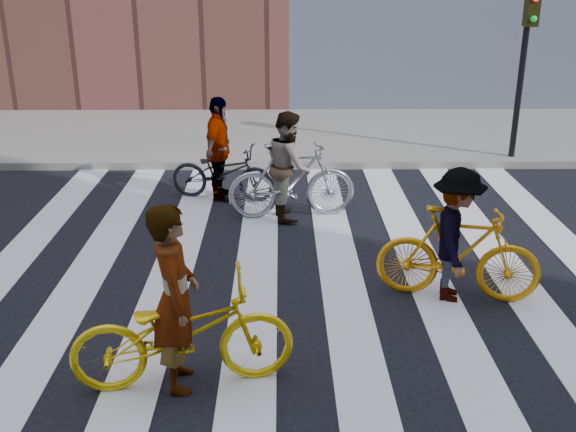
{
  "coord_description": "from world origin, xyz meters",
  "views": [
    {
      "loc": [
        -0.23,
        -7.58,
        3.79
      ],
      "look_at": [
        -0.14,
        0.3,
        0.81
      ],
      "focal_mm": 42.0,
      "sensor_mm": 36.0,
      "label": 1
    }
  ],
  "objects_px": {
    "bike_yellow_right": "(458,254)",
    "rider_right": "(456,235)",
    "traffic_signal": "(526,48)",
    "rider_left": "(175,298)",
    "bike_dark_rear": "(222,173)",
    "rider_rear": "(219,149)",
    "bike_yellow_left": "(183,333)",
    "rider_mid": "(289,166)",
    "bike_silver_mid": "(292,181)"
  },
  "relations": [
    {
      "from": "bike_silver_mid",
      "to": "rider_left",
      "type": "bearing_deg",
      "value": 158.64
    },
    {
      "from": "bike_yellow_right",
      "to": "rider_left",
      "type": "distance_m",
      "value": 3.53
    },
    {
      "from": "rider_right",
      "to": "traffic_signal",
      "type": "bearing_deg",
      "value": -11.86
    },
    {
      "from": "bike_yellow_left",
      "to": "rider_right",
      "type": "distance_m",
      "value": 3.44
    },
    {
      "from": "bike_silver_mid",
      "to": "rider_right",
      "type": "height_order",
      "value": "rider_right"
    },
    {
      "from": "bike_yellow_right",
      "to": "rider_left",
      "type": "xyz_separation_m",
      "value": [
        -3.06,
        -1.73,
        0.34
      ]
    },
    {
      "from": "rider_right",
      "to": "rider_rear",
      "type": "relative_size",
      "value": 0.92
    },
    {
      "from": "bike_silver_mid",
      "to": "rider_left",
      "type": "distance_m",
      "value": 4.66
    },
    {
      "from": "rider_rear",
      "to": "rider_mid",
      "type": "bearing_deg",
      "value": -114.63
    },
    {
      "from": "traffic_signal",
      "to": "rider_mid",
      "type": "relative_size",
      "value": 1.96
    },
    {
      "from": "traffic_signal",
      "to": "bike_yellow_left",
      "type": "height_order",
      "value": "traffic_signal"
    },
    {
      "from": "rider_left",
      "to": "rider_mid",
      "type": "distance_m",
      "value": 4.63
    },
    {
      "from": "rider_mid",
      "to": "bike_silver_mid",
      "type": "bearing_deg",
      "value": -97.08
    },
    {
      "from": "rider_left",
      "to": "rider_right",
      "type": "height_order",
      "value": "rider_left"
    },
    {
      "from": "bike_yellow_left",
      "to": "rider_mid",
      "type": "relative_size",
      "value": 1.23
    },
    {
      "from": "rider_right",
      "to": "rider_rear",
      "type": "bearing_deg",
      "value": 52.7
    },
    {
      "from": "rider_left",
      "to": "bike_dark_rear",
      "type": "bearing_deg",
      "value": -8.62
    },
    {
      "from": "rider_left",
      "to": "rider_rear",
      "type": "bearing_deg",
      "value": -8.09
    },
    {
      "from": "rider_right",
      "to": "rider_rear",
      "type": "xyz_separation_m",
      "value": [
        -3.07,
        3.65,
        0.07
      ]
    },
    {
      "from": "traffic_signal",
      "to": "rider_left",
      "type": "height_order",
      "value": "traffic_signal"
    },
    {
      "from": "rider_left",
      "to": "bike_silver_mid",
      "type": "bearing_deg",
      "value": -23.02
    },
    {
      "from": "bike_yellow_right",
      "to": "rider_right",
      "type": "relative_size",
      "value": 1.18
    },
    {
      "from": "bike_yellow_right",
      "to": "rider_mid",
      "type": "height_order",
      "value": "rider_mid"
    },
    {
      "from": "traffic_signal",
      "to": "bike_yellow_right",
      "type": "xyz_separation_m",
      "value": [
        -2.54,
        -5.68,
        -1.71
      ]
    },
    {
      "from": "bike_silver_mid",
      "to": "rider_rear",
      "type": "xyz_separation_m",
      "value": [
        -1.21,
        0.88,
        0.27
      ]
    },
    {
      "from": "bike_silver_mid",
      "to": "rider_mid",
      "type": "relative_size",
      "value": 1.18
    },
    {
      "from": "bike_silver_mid",
      "to": "bike_yellow_right",
      "type": "xyz_separation_m",
      "value": [
        1.91,
        -2.77,
        -0.03
      ]
    },
    {
      "from": "bike_yellow_left",
      "to": "rider_rear",
      "type": "distance_m",
      "value": 5.39
    },
    {
      "from": "bike_yellow_left",
      "to": "bike_dark_rear",
      "type": "distance_m",
      "value": 5.38
    },
    {
      "from": "bike_dark_rear",
      "to": "bike_yellow_left",
      "type": "bearing_deg",
      "value": -166.74
    },
    {
      "from": "bike_silver_mid",
      "to": "bike_dark_rear",
      "type": "xyz_separation_m",
      "value": [
        -1.16,
        0.88,
        -0.13
      ]
    },
    {
      "from": "traffic_signal",
      "to": "rider_left",
      "type": "relative_size",
      "value": 1.82
    },
    {
      "from": "bike_yellow_right",
      "to": "rider_left",
      "type": "relative_size",
      "value": 1.05
    },
    {
      "from": "traffic_signal",
      "to": "bike_silver_mid",
      "type": "distance_m",
      "value": 5.57
    },
    {
      "from": "bike_yellow_right",
      "to": "rider_left",
      "type": "height_order",
      "value": "rider_left"
    },
    {
      "from": "rider_left",
      "to": "rider_right",
      "type": "distance_m",
      "value": 3.47
    },
    {
      "from": "bike_yellow_left",
      "to": "bike_yellow_right",
      "type": "distance_m",
      "value": 3.47
    },
    {
      "from": "rider_left",
      "to": "bike_yellow_left",
      "type": "bearing_deg",
      "value": -98.73
    },
    {
      "from": "traffic_signal",
      "to": "rider_rear",
      "type": "relative_size",
      "value": 1.9
    },
    {
      "from": "bike_yellow_left",
      "to": "rider_mid",
      "type": "distance_m",
      "value": 4.63
    },
    {
      "from": "bike_dark_rear",
      "to": "rider_left",
      "type": "height_order",
      "value": "rider_left"
    },
    {
      "from": "bike_dark_rear",
      "to": "rider_rear",
      "type": "xyz_separation_m",
      "value": [
        -0.05,
        0.0,
        0.41
      ]
    },
    {
      "from": "rider_right",
      "to": "bike_dark_rear",
      "type": "bearing_deg",
      "value": 52.24
    },
    {
      "from": "bike_dark_rear",
      "to": "rider_mid",
      "type": "distance_m",
      "value": 1.46
    },
    {
      "from": "bike_yellow_left",
      "to": "bike_silver_mid",
      "type": "relative_size",
      "value": 1.04
    },
    {
      "from": "bike_yellow_left",
      "to": "rider_left",
      "type": "height_order",
      "value": "rider_left"
    },
    {
      "from": "bike_yellow_right",
      "to": "rider_rear",
      "type": "height_order",
      "value": "rider_rear"
    },
    {
      "from": "rider_left",
      "to": "rider_right",
      "type": "relative_size",
      "value": 1.13
    },
    {
      "from": "rider_right",
      "to": "rider_rear",
      "type": "distance_m",
      "value": 4.77
    },
    {
      "from": "bike_yellow_right",
      "to": "bike_dark_rear",
      "type": "height_order",
      "value": "bike_yellow_right"
    }
  ]
}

